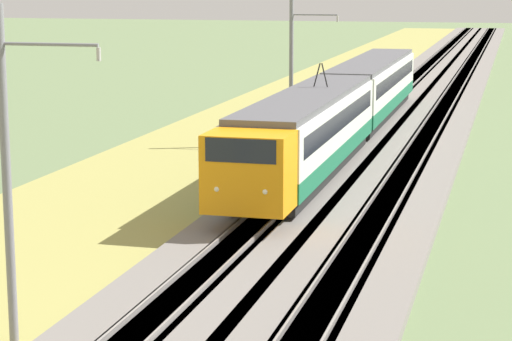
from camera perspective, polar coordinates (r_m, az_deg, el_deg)
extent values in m
cube|color=slate|center=(64.61, 6.91, 3.16)|extent=(240.00, 4.40, 0.30)
cube|color=slate|center=(64.21, 10.42, 3.01)|extent=(240.00, 4.40, 0.30)
cube|color=#4C4238|center=(64.61, 6.91, 3.16)|extent=(240.00, 1.57, 0.30)
cube|color=gray|center=(64.66, 6.45, 3.37)|extent=(240.00, 0.07, 0.15)
cube|color=gray|center=(64.52, 7.39, 3.34)|extent=(240.00, 0.07, 0.15)
cube|color=#4C4238|center=(64.21, 10.42, 3.01)|extent=(240.00, 1.57, 0.30)
cube|color=gray|center=(64.22, 9.95, 3.23)|extent=(240.00, 0.07, 0.15)
cube|color=gray|center=(64.14, 10.90, 3.19)|extent=(240.00, 0.07, 0.15)
cube|color=#99934C|center=(65.75, 1.51, 3.29)|extent=(240.00, 10.61, 0.12)
cube|color=orange|center=(33.64, -0.40, -0.06)|extent=(2.17, 2.88, 2.66)
cube|color=black|center=(33.17, -0.54, 1.35)|extent=(1.56, 2.40, 0.80)
sphere|color=#F2EAC6|center=(32.97, -2.25, -1.06)|extent=(0.20, 0.20, 0.20)
sphere|color=#F2EAC6|center=(32.54, 0.53, -1.22)|extent=(0.20, 0.20, 0.20)
cube|color=#196B47|center=(43.27, 3.01, 1.08)|extent=(17.59, 3.00, 0.74)
cube|color=silver|center=(43.07, 3.03, 2.83)|extent=(17.59, 3.00, 1.91)
cube|color=black|center=(43.05, 3.03, 3.03)|extent=(16.19, 3.02, 0.80)
cube|color=#515156|center=(42.93, 3.04, 4.26)|extent=(17.59, 2.76, 0.25)
cube|color=black|center=(43.39, 3.00, 0.24)|extent=(16.71, 2.55, 0.55)
cylinder|color=black|center=(36.79, -0.03, -1.42)|extent=(0.86, 0.12, 0.86)
cylinder|color=black|center=(36.54, 1.59, -1.51)|extent=(0.86, 0.12, 0.86)
cube|color=#196B47|center=(62.09, 6.63, 3.99)|extent=(19.76, 3.00, 0.74)
cube|color=silver|center=(61.94, 6.66, 5.21)|extent=(19.76, 3.00, 1.91)
cube|color=black|center=(61.93, 6.66, 5.35)|extent=(18.18, 3.02, 0.80)
cube|color=#515156|center=(61.85, 6.68, 6.21)|extent=(19.76, 2.76, 0.25)
cube|color=black|center=(62.17, 6.62, 3.40)|extent=(18.77, 2.55, 0.55)
cylinder|color=black|center=(45.47, 3.51, 5.48)|extent=(0.06, 0.33, 1.08)
cylinder|color=black|center=(45.40, 3.94, 5.46)|extent=(0.06, 0.33, 1.08)
cube|color=black|center=(36.86, 0.78, -2.80)|extent=(0.10, 0.10, 0.00)
cylinder|color=slate|center=(23.89, -14.06, -0.60)|extent=(0.22, 0.22, 8.17)
cylinder|color=slate|center=(22.93, -11.77, 7.07)|extent=(0.08, 2.40, 0.08)
cylinder|color=#B2ADA8|center=(22.44, -8.98, 6.58)|extent=(0.10, 0.10, 0.30)
cylinder|color=slate|center=(52.12, 2.02, 5.58)|extent=(0.22, 0.22, 7.84)
cylinder|color=slate|center=(51.68, 3.36, 8.88)|extent=(0.08, 2.40, 0.08)
cylinder|color=#B2ADA8|center=(51.47, 4.68, 8.63)|extent=(0.10, 0.10, 0.30)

